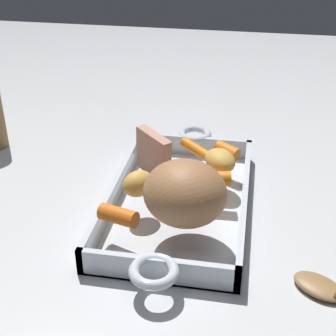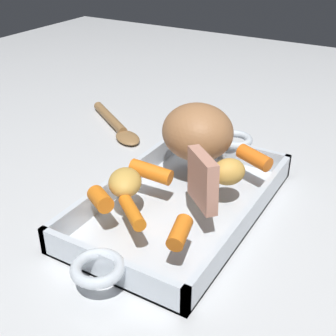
% 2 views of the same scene
% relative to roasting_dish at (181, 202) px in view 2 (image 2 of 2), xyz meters
% --- Properties ---
extents(ground_plane, '(2.15, 2.15, 0.00)m').
position_rel_roasting_dish_xyz_m(ground_plane, '(0.00, 0.00, -0.01)').
color(ground_plane, silver).
extents(roasting_dish, '(0.45, 0.21, 0.04)m').
position_rel_roasting_dish_xyz_m(roasting_dish, '(0.00, 0.00, 0.00)').
color(roasting_dish, silver).
rests_on(roasting_dish, ground_plane).
extents(pork_roast, '(0.14, 0.14, 0.09)m').
position_rel_roasting_dish_xyz_m(pork_roast, '(-0.09, -0.02, 0.07)').
color(pork_roast, '#A06C44').
rests_on(pork_roast, roasting_dish).
extents(roast_slice_thin, '(0.06, 0.07, 0.07)m').
position_rel_roasting_dish_xyz_m(roast_slice_thin, '(0.03, 0.04, 0.06)').
color(roast_slice_thin, tan).
rests_on(roast_slice_thin, roasting_dish).
extents(baby_carrot_short, '(0.06, 0.07, 0.02)m').
position_rel_roasting_dish_xyz_m(baby_carrot_short, '(0.10, -0.02, 0.04)').
color(baby_carrot_short, orange).
rests_on(baby_carrot_short, roasting_dish).
extents(baby_carrot_northwest, '(0.03, 0.07, 0.03)m').
position_rel_roasting_dish_xyz_m(baby_carrot_northwest, '(0.01, -0.05, 0.04)').
color(baby_carrot_northwest, orange).
rests_on(baby_carrot_northwest, roasting_dish).
extents(baby_carrot_long, '(0.04, 0.05, 0.03)m').
position_rel_roasting_dish_xyz_m(baby_carrot_long, '(0.10, -0.07, 0.04)').
color(baby_carrot_long, orange).
rests_on(baby_carrot_long, roasting_dish).
extents(baby_carrot_southwest, '(0.04, 0.06, 0.03)m').
position_rel_roasting_dish_xyz_m(baby_carrot_southwest, '(-0.11, 0.07, 0.04)').
color(baby_carrot_southwest, orange).
rests_on(baby_carrot_southwest, roasting_dish).
extents(baby_carrot_southeast, '(0.05, 0.03, 0.03)m').
position_rel_roasting_dish_xyz_m(baby_carrot_southeast, '(0.11, 0.06, 0.04)').
color(baby_carrot_southeast, orange).
rests_on(baby_carrot_southeast, roasting_dish).
extents(potato_corner, '(0.06, 0.06, 0.04)m').
position_rel_roasting_dish_xyz_m(potato_corner, '(-0.04, 0.05, 0.05)').
color(potato_corner, gold).
rests_on(potato_corner, roasting_dish).
extents(potato_golden_small, '(0.07, 0.07, 0.03)m').
position_rel_roasting_dish_xyz_m(potato_golden_small, '(0.06, -0.06, 0.05)').
color(potato_golden_small, gold).
rests_on(potato_golden_small, roasting_dish).
extents(serving_spoon, '(0.14, 0.19, 0.02)m').
position_rel_roasting_dish_xyz_m(serving_spoon, '(-0.18, -0.25, -0.00)').
color(serving_spoon, olive).
rests_on(serving_spoon, ground_plane).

